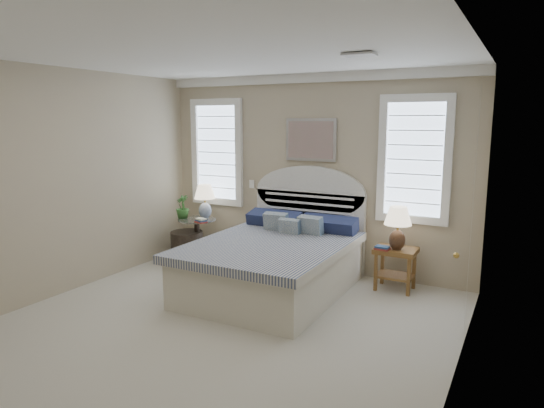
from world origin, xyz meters
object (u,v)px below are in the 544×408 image
Objects in this scene: nightstand_right at (396,260)px; floor_pot at (187,246)px; lamp_left at (205,197)px; lamp_right at (398,223)px; side_table_left at (197,235)px; bed at (276,260)px.

nightstand_right reaches higher than floor_pot.
lamp_left is (-2.89, 0.03, 0.56)m from nightstand_right.
lamp_right is (2.90, -0.08, -0.09)m from lamp_left.
side_table_left is 0.58m from lamp_left.
lamp_right is at bearing 0.97° from side_table_left.
nightstand_right is 3.10m from floor_pot.
side_table_left reaches higher than floor_pot.
floor_pot is 0.94× the size of lamp_left.
side_table_left is at bearing 160.26° from bed.
side_table_left is 0.23m from floor_pot.
bed is at bearing -151.97° from nightstand_right.
lamp_left is at bearing 179.41° from nightstand_right.
lamp_right reaches higher than floor_pot.
lamp_left reaches higher than floor_pot.
bed is 1.75m from side_table_left.
side_table_left is 2.95m from nightstand_right.
lamp_right reaches higher than nightstand_right.
floor_pot is at bearing -176.71° from nightstand_right.
lamp_right is (0.02, -0.05, 0.47)m from nightstand_right.
lamp_right is at bearing -1.57° from lamp_left.
bed reaches higher than lamp_left.
bed is at bearing -19.74° from side_table_left.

